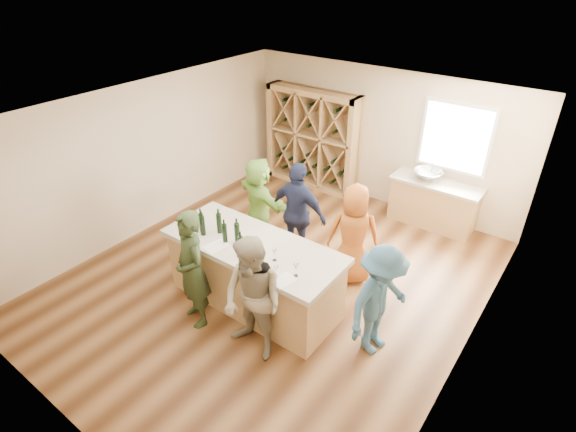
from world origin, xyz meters
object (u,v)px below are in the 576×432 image
Objects in this scene: person_near_left at (192,270)px; person_far_right at (353,235)px; tasting_counter_base at (254,276)px; person_far_mid at (298,213)px; person_far_left at (259,201)px; person_server at (380,301)px; wine_bottle_b at (202,226)px; person_near_right at (253,300)px; wine_bottle_f at (241,246)px; wine_bottle_c at (219,223)px; wine_bottle_d at (225,233)px; sink at (428,175)px; wine_bottle_a at (201,222)px; wine_rack at (312,139)px; wine_bottle_e at (237,233)px.

person_near_left is 1.06× the size of person_far_right.
person_far_mid is at bearing 95.98° from tasting_counter_base.
person_server is at bearing 175.50° from person_far_left.
tasting_counter_base is at bearing 18.51° from wine_bottle_b.
person_far_left is (-1.70, 2.18, -0.08)m from person_near_right.
person_server reaches higher than wine_bottle_f.
wine_bottle_f is at bearing -20.56° from wine_bottle_c.
wine_bottle_c is at bearing 15.55° from person_far_right.
person_far_left is at bearing 113.70° from wine_bottle_d.
wine_bottle_c is at bearing 70.95° from person_far_mid.
person_server is 0.91× the size of person_far_mid.
person_far_mid reaches higher than sink.
wine_bottle_c is 2.11m from person_far_right.
wine_bottle_a is at bearing 163.95° from person_near_right.
wine_bottle_d is (0.24, -0.13, -0.01)m from wine_bottle_c.
person_far_mid is at bearing 96.63° from wine_bottle_f.
person_near_left is (0.41, -0.62, -0.32)m from wine_bottle_a.
wine_bottle_d is 0.18× the size of person_far_left.
wine_bottle_f is (1.63, -4.20, 0.13)m from wine_rack.
wine_bottle_b is (-0.74, -0.25, 0.74)m from tasting_counter_base.
person_near_left reaches higher than wine_bottle_c.
person_far_mid is 0.93m from person_far_left.
wine_bottle_e is at bearing 147.24° from person_near_right.
person_server reaches higher than wine_bottle_a.
wine_bottle_b is 2.34m from person_far_right.
person_far_right is (1.24, 1.59, -0.38)m from wine_bottle_d.
sink is 1.73× the size of wine_bottle_b.
wine_bottle_d is 1.57m from person_far_mid.
wine_bottle_d is at bearing 8.02° from wine_bottle_b.
person_far_mid is (0.70, 1.50, -0.32)m from wine_bottle_a.
tasting_counter_base is 0.95m from wine_bottle_c.
wine_bottle_e is at bearing 14.75° from wine_bottle_b.
wine_rack reaches higher than sink.
sink is at bearing -117.73° from person_far_mid.
wine_bottle_b is 1.08× the size of wine_bottle_d.
person_near_left is at bearing -56.66° from wine_bottle_a.
tasting_counter_base is at bearing 28.88° from wine_bottle_d.
person_far_mid reaches higher than wine_bottle_f.
wine_rack is 4.51m from wine_bottle_f.
wine_bottle_b is at bearing -161.49° from tasting_counter_base.
wine_bottle_a is (-1.96, -4.01, 0.21)m from sink.
person_server is (1.27, 1.01, -0.07)m from person_near_right.
tasting_counter_base is 1.44× the size of person_near_left.
sink is (2.70, -0.07, -0.09)m from wine_rack.
wine_bottle_b is at bearing -171.98° from wine_bottle_d.
wine_bottle_c reaches higher than wine_bottle_f.
wine_bottle_e is 0.18× the size of person_near_left.
person_server is at bearing 9.63° from wine_bottle_e.
wine_bottle_a is 2.82m from person_server.
person_far_left is at bearing -6.69° from person_far_mid.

